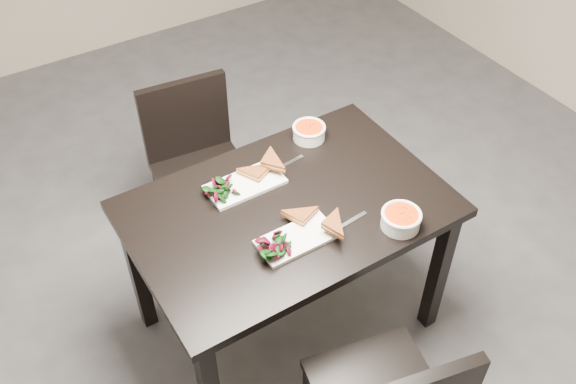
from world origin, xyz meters
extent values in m
plane|color=#47474C|center=(0.00, 0.00, 0.00)|extent=(5.00, 5.00, 0.00)
cube|color=black|center=(0.07, -0.25, 0.73)|extent=(1.20, 0.80, 0.04)
cube|color=black|center=(0.61, -0.59, 0.35)|extent=(0.06, 0.06, 0.71)
cube|color=black|center=(-0.47, 0.09, 0.35)|extent=(0.06, 0.06, 0.71)
cube|color=black|center=(0.61, 0.09, 0.35)|extent=(0.06, 0.06, 0.71)
cube|color=black|center=(0.23, -0.80, 0.21)|extent=(0.05, 0.05, 0.41)
cube|color=black|center=(0.01, 0.39, 0.43)|extent=(0.46, 0.46, 0.04)
cube|color=black|center=(-0.19, 0.23, 0.21)|extent=(0.04, 0.04, 0.41)
cube|color=black|center=(0.16, 0.19, 0.21)|extent=(0.04, 0.04, 0.41)
cube|color=black|center=(-0.15, 0.59, 0.21)|extent=(0.04, 0.04, 0.41)
cube|color=black|center=(0.20, 0.55, 0.21)|extent=(0.04, 0.04, 0.41)
cube|color=black|center=(0.03, 0.58, 0.65)|extent=(0.42, 0.09, 0.40)
cube|color=white|center=(0.01, -0.42, 0.76)|extent=(0.29, 0.14, 0.01)
cylinder|color=white|center=(0.36, -0.56, 0.78)|extent=(0.14, 0.14, 0.06)
cylinder|color=#F9470B|center=(0.36, -0.56, 0.80)|extent=(0.12, 0.12, 0.02)
torus|color=white|center=(0.36, -0.56, 0.81)|extent=(0.15, 0.15, 0.01)
cube|color=silver|center=(0.21, -0.45, 0.75)|extent=(0.18, 0.03, 0.00)
cube|color=white|center=(-0.01, -0.07, 0.76)|extent=(0.30, 0.15, 0.02)
cylinder|color=white|center=(0.36, 0.04, 0.78)|extent=(0.14, 0.14, 0.05)
cylinder|color=#F9470B|center=(0.36, 0.04, 0.80)|extent=(0.12, 0.12, 0.02)
torus|color=white|center=(0.36, 0.04, 0.81)|extent=(0.14, 0.14, 0.01)
cube|color=silver|center=(0.19, -0.05, 0.75)|extent=(0.18, 0.03, 0.00)
camera|label=1|loc=(-0.83, -1.70, 2.45)|focal=39.55mm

